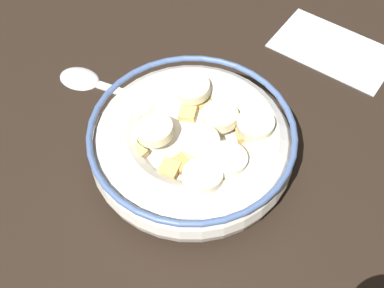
# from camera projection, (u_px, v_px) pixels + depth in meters

# --- Properties ---
(ground_plane) EXTENTS (1.27, 1.27, 0.02)m
(ground_plane) POSITION_uv_depth(u_px,v_px,m) (192.00, 167.00, 0.50)
(ground_plane) COLOR black
(cereal_bowl) EXTENTS (0.19, 0.19, 0.06)m
(cereal_bowl) POSITION_uv_depth(u_px,v_px,m) (193.00, 144.00, 0.47)
(cereal_bowl) COLOR silver
(cereal_bowl) RESTS_ON ground_plane
(spoon) EXTENTS (0.15, 0.04, 0.01)m
(spoon) POSITION_uv_depth(u_px,v_px,m) (91.00, 81.00, 0.55)
(spoon) COLOR silver
(spoon) RESTS_ON ground_plane
(folded_napkin) EXTENTS (0.15, 0.10, 0.00)m
(folded_napkin) POSITION_uv_depth(u_px,v_px,m) (333.00, 49.00, 0.58)
(folded_napkin) COLOR silver
(folded_napkin) RESTS_ON ground_plane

